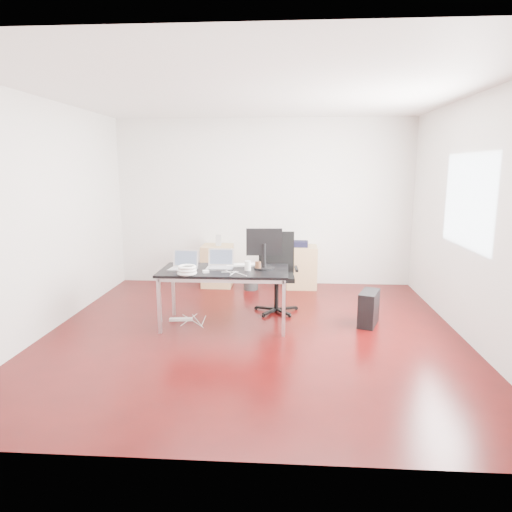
# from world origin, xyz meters

# --- Properties ---
(room_shell) EXTENTS (5.00, 5.00, 5.00)m
(room_shell) POSITION_xyz_m (0.04, 0.00, 1.40)
(room_shell) COLOR #330505
(room_shell) RESTS_ON ground
(desk) EXTENTS (1.60, 0.80, 0.73)m
(desk) POSITION_xyz_m (-0.38, 0.25, 0.68)
(desk) COLOR black
(desk) RESTS_ON ground
(office_chair) EXTENTS (0.50, 0.52, 1.08)m
(office_chair) POSITION_xyz_m (0.26, 0.93, 0.61)
(office_chair) COLOR black
(office_chair) RESTS_ON ground
(filing_cabinet_left) EXTENTS (0.50, 0.50, 0.70)m
(filing_cabinet_left) POSITION_xyz_m (-0.77, 2.23, 0.35)
(filing_cabinet_left) COLOR tan
(filing_cabinet_left) RESTS_ON ground
(filing_cabinet_right) EXTENTS (0.50, 0.50, 0.70)m
(filing_cabinet_right) POSITION_xyz_m (0.65, 2.23, 0.35)
(filing_cabinet_right) COLOR tan
(filing_cabinet_right) RESTS_ON ground
(pc_tower) EXTENTS (0.34, 0.49, 0.44)m
(pc_tower) POSITION_xyz_m (1.46, 0.39, 0.22)
(pc_tower) COLOR black
(pc_tower) RESTS_ON ground
(wastebasket) EXTENTS (0.32, 0.32, 0.28)m
(wastebasket) POSITION_xyz_m (-0.18, 2.02, 0.14)
(wastebasket) COLOR black
(wastebasket) RESTS_ON ground
(power_strip) EXTENTS (0.30, 0.09, 0.04)m
(power_strip) POSITION_xyz_m (-0.98, 0.38, 0.02)
(power_strip) COLOR white
(power_strip) RESTS_ON ground
(laptop_left) EXTENTS (0.36, 0.29, 0.23)m
(laptop_left) POSITION_xyz_m (-0.89, 0.24, 0.79)
(laptop_left) COLOR silver
(laptop_left) RESTS_ON desk
(laptop_right) EXTENTS (0.33, 0.26, 0.23)m
(laptop_right) POSITION_xyz_m (-0.44, 0.36, 0.79)
(laptop_right) COLOR silver
(laptop_right) RESTS_ON desk
(monitor) EXTENTS (0.45, 0.26, 0.51)m
(monitor) POSITION_xyz_m (0.12, 0.35, 1.01)
(monitor) COLOR black
(monitor) RESTS_ON desk
(keyboard) EXTENTS (0.46, 0.24, 0.02)m
(keyboard) POSITION_xyz_m (-0.17, 0.49, 0.74)
(keyboard) COLOR white
(keyboard) RESTS_ON desk
(cup_white) EXTENTS (0.08, 0.08, 0.12)m
(cup_white) POSITION_xyz_m (-0.08, 0.22, 0.79)
(cup_white) COLOR white
(cup_white) RESTS_ON desk
(cup_brown) EXTENTS (0.10, 0.10, 0.10)m
(cup_brown) POSITION_xyz_m (0.04, 0.28, 0.78)
(cup_brown) COLOR #58321E
(cup_brown) RESTS_ON desk
(cable_coil) EXTENTS (0.24, 0.24, 0.11)m
(cable_coil) POSITION_xyz_m (-0.79, -0.04, 0.78)
(cable_coil) COLOR white
(cable_coil) RESTS_ON desk
(power_adapter) EXTENTS (0.09, 0.09, 0.03)m
(power_adapter) POSITION_xyz_m (-0.58, 0.06, 0.74)
(power_adapter) COLOR white
(power_adapter) RESTS_ON desk
(speaker) EXTENTS (0.09, 0.08, 0.18)m
(speaker) POSITION_xyz_m (-0.74, 2.21, 0.79)
(speaker) COLOR #9E9E9E
(speaker) RESTS_ON filing_cabinet_left
(navy_garment) EXTENTS (0.30, 0.25, 0.09)m
(navy_garment) POSITION_xyz_m (0.60, 2.20, 0.74)
(navy_garment) COLOR black
(navy_garment) RESTS_ON filing_cabinet_right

